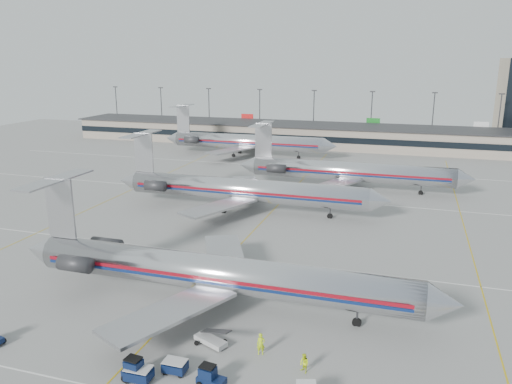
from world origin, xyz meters
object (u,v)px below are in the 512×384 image
at_px(tug_center, 136,370).
at_px(belt_loader, 211,339).
at_px(jet_foreground, 210,272).
at_px(jet_second_row, 240,189).

xyz_separation_m(tug_center, belt_loader, (3.77, 6.45, -0.34)).
bearing_deg(jet_foreground, belt_loader, -66.95).
bearing_deg(jet_second_row, tug_center, -81.04).
distance_m(tug_center, belt_loader, 7.48).
bearing_deg(tug_center, belt_loader, 65.81).
distance_m(jet_foreground, tug_center, 13.90).
height_order(jet_foreground, tug_center, jet_foreground).
xyz_separation_m(jet_foreground, jet_second_row, (-7.99, 32.46, 0.04)).
height_order(tug_center, belt_loader, belt_loader).
bearing_deg(jet_foreground, tug_center, -93.05).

